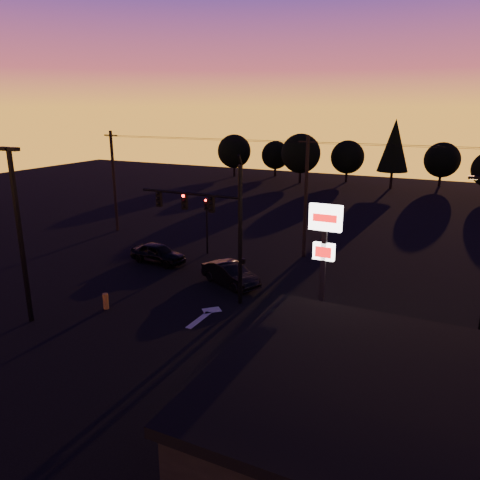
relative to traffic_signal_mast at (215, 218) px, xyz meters
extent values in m
plane|color=black|center=(0.10, -3.99, -4.94)|extent=(120.00, 120.00, 0.00)
cube|color=beige|center=(0.60, -2.99, -4.93)|extent=(0.35, 2.20, 0.01)
cube|color=beige|center=(0.60, -1.59, -4.93)|extent=(1.20, 1.20, 0.01)
cylinder|color=black|center=(1.60, 0.01, -0.94)|extent=(0.24, 0.24, 8.00)
cylinder|color=black|center=(1.60, 0.01, 3.26)|extent=(0.14, 0.52, 0.76)
cylinder|color=black|center=(-1.65, 0.01, 1.26)|extent=(6.50, 0.16, 0.16)
cube|color=black|center=(-0.20, 0.01, 0.76)|extent=(0.32, 0.22, 0.95)
sphere|color=black|center=(-0.20, -0.12, 1.11)|extent=(0.18, 0.18, 0.18)
sphere|color=black|center=(-0.20, -0.12, 0.81)|extent=(0.18, 0.18, 0.18)
sphere|color=black|center=(-0.20, -0.12, 0.51)|extent=(0.18, 0.18, 0.18)
cube|color=black|center=(-2.00, 0.01, 0.76)|extent=(0.32, 0.22, 0.95)
sphere|color=#FF0705|center=(-2.00, -0.12, 1.11)|extent=(0.18, 0.18, 0.18)
sphere|color=black|center=(-2.00, -0.12, 0.81)|extent=(0.18, 0.18, 0.18)
sphere|color=black|center=(-2.00, -0.12, 0.51)|extent=(0.18, 0.18, 0.18)
cube|color=black|center=(-3.80, 0.01, 0.76)|extent=(0.32, 0.22, 0.95)
sphere|color=black|center=(-3.80, -0.12, 1.11)|extent=(0.18, 0.18, 0.18)
sphere|color=black|center=(-3.80, -0.12, 0.81)|extent=(0.18, 0.18, 0.18)
sphere|color=black|center=(-3.80, -0.12, 0.51)|extent=(0.18, 0.18, 0.18)
cube|color=black|center=(1.78, 0.01, -2.34)|extent=(0.22, 0.18, 0.28)
cylinder|color=black|center=(-4.90, 7.51, -3.14)|extent=(0.14, 0.14, 3.60)
cube|color=black|center=(-4.90, 7.51, -1.04)|extent=(0.30, 0.20, 0.90)
sphere|color=#FF0705|center=(-4.90, 7.39, -0.72)|extent=(0.18, 0.18, 0.18)
sphere|color=black|center=(-4.90, 7.39, -1.00)|extent=(0.18, 0.18, 0.18)
sphere|color=black|center=(-4.90, 7.39, -1.28)|extent=(0.18, 0.18, 0.18)
cube|color=black|center=(-7.40, -6.99, -0.44)|extent=(0.18, 0.18, 9.00)
cube|color=black|center=(-7.75, -6.99, 4.11)|extent=(0.55, 0.30, 0.18)
cube|color=black|center=(-7.05, -6.99, 4.11)|extent=(0.55, 0.30, 0.18)
cube|color=black|center=(7.10, -2.49, -1.74)|extent=(0.22, 0.22, 6.40)
cube|color=white|center=(7.10, -2.49, 1.26)|extent=(1.50, 0.25, 1.20)
cube|color=red|center=(7.10, -2.63, 1.26)|extent=(1.10, 0.02, 0.35)
cube|color=white|center=(7.10, -2.49, -0.34)|extent=(1.00, 0.22, 0.80)
cube|color=red|center=(7.10, -2.62, -0.34)|extent=(0.75, 0.02, 0.50)
cube|color=black|center=(12.90, 1.51, 2.91)|extent=(0.50, 0.22, 0.14)
plane|color=#FFB759|center=(12.90, 1.51, 2.83)|extent=(0.35, 0.35, 0.00)
cylinder|color=black|center=(-15.90, 10.01, -0.44)|extent=(0.26, 0.26, 9.00)
cube|color=black|center=(-15.90, 10.01, 3.66)|extent=(1.40, 0.10, 0.10)
cylinder|color=black|center=(2.10, 10.01, -0.44)|extent=(0.26, 0.26, 9.00)
cube|color=black|center=(2.10, 10.01, 3.66)|extent=(1.40, 0.10, 0.10)
cylinder|color=black|center=(-6.90, 9.41, 3.61)|extent=(18.00, 0.02, 0.02)
cylinder|color=black|center=(-6.90, 10.01, 3.66)|extent=(18.00, 0.02, 0.02)
cylinder|color=black|center=(-6.90, 10.61, 3.61)|extent=(18.00, 0.02, 0.02)
cylinder|color=black|center=(11.10, 9.41, 3.61)|extent=(18.00, 0.02, 0.02)
cylinder|color=black|center=(11.10, 10.01, 3.66)|extent=(18.00, 0.02, 0.02)
cylinder|color=black|center=(11.10, 10.61, 3.61)|extent=(18.00, 0.02, 0.02)
cube|color=black|center=(13.10, -11.49, -2.94)|extent=(12.00, 8.00, 4.00)
cube|color=black|center=(13.10, -11.49, -0.84)|extent=(12.40, 8.40, 0.30)
cube|color=black|center=(9.10, -7.47, -3.54)|extent=(2.20, 0.05, 1.60)
cube|color=black|center=(12.10, -7.47, -3.54)|extent=(2.20, 0.05, 1.60)
cylinder|color=#BD7F24|center=(-4.87, -4.03, -4.48)|extent=(0.30, 0.30, 0.91)
cylinder|color=black|center=(-21.90, 46.01, -4.12)|extent=(0.36, 0.36, 1.62)
sphere|color=black|center=(-21.90, 46.01, -0.87)|extent=(5.36, 5.36, 5.36)
cylinder|color=black|center=(-15.90, 49.01, -4.25)|extent=(0.36, 0.36, 1.38)
sphere|color=black|center=(-15.90, 49.01, -1.50)|extent=(4.54, 4.54, 4.54)
cylinder|color=black|center=(-9.90, 44.01, -4.06)|extent=(0.36, 0.36, 1.75)
sphere|color=black|center=(-9.90, 44.01, -0.56)|extent=(5.77, 5.78, 5.78)
cylinder|color=black|center=(-3.90, 48.01, -4.19)|extent=(0.36, 0.36, 1.50)
sphere|color=black|center=(-3.90, 48.01, -1.19)|extent=(4.95, 4.95, 4.95)
cylinder|color=black|center=(3.10, 45.01, -3.75)|extent=(0.36, 0.36, 2.38)
cone|color=black|center=(3.10, 45.01, 1.00)|extent=(4.18, 4.18, 7.12)
cylinder|color=black|center=(9.10, 50.01, -4.19)|extent=(0.36, 0.36, 1.50)
sphere|color=black|center=(9.10, 50.01, -1.19)|extent=(4.95, 4.95, 4.95)
imported|color=black|center=(-7.01, 3.96, -4.21)|extent=(4.39, 2.06, 1.45)
imported|color=black|center=(-0.27, 2.40, -4.22)|extent=(4.57, 3.13, 1.43)
imported|color=black|center=(9.85, -7.76, -4.28)|extent=(2.82, 5.00, 1.32)
camera|label=1|loc=(12.62, -22.61, 6.06)|focal=35.00mm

